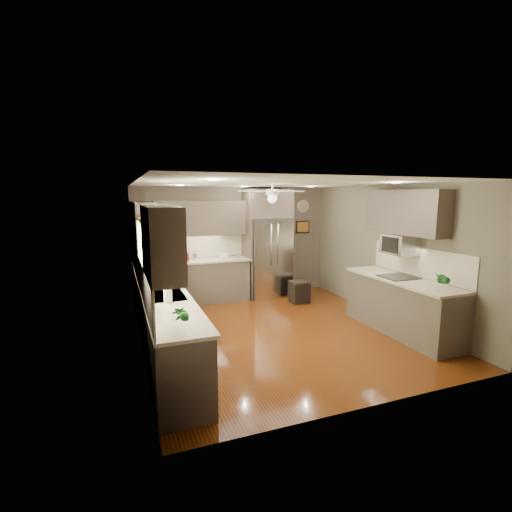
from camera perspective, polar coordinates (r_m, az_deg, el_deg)
floor at (r=6.55m, az=3.42°, el=-11.37°), size 5.00×5.00×0.00m
ceiling at (r=6.13m, az=3.64°, el=11.07°), size 5.00×5.00×0.00m
wall_back at (r=8.53m, az=-3.37°, el=2.14°), size 4.50×0.00×4.50m
wall_front at (r=4.12m, az=18.00°, el=-6.04°), size 4.50×0.00×4.50m
wall_left at (r=5.69m, az=-17.63°, el=-1.86°), size 0.00×5.00×5.00m
wall_right at (r=7.42m, az=19.58°, el=0.55°), size 0.00×5.00×5.00m
canister_a at (r=7.99m, az=-10.62°, el=-0.15°), size 0.11×0.11×0.16m
canister_b at (r=8.05m, az=-9.39°, el=-0.12°), size 0.10×0.10×0.15m
soap_bottle at (r=5.64m, az=-15.75°, el=-4.09°), size 0.11×0.11×0.19m
potted_plant_left at (r=3.95m, az=-11.52°, el=-8.79°), size 0.17×0.13×0.31m
potted_plant_right at (r=6.12m, az=26.61°, el=-3.09°), size 0.19×0.16×0.32m
bowl at (r=8.16m, az=-4.85°, el=-0.22°), size 0.21×0.21×0.05m
left_run at (r=6.04m, az=-14.52°, el=-8.58°), size 0.65×4.70×1.45m
back_run at (r=8.20m, az=-7.55°, el=-3.65°), size 1.85×0.65×1.45m
uppers at (r=6.56m, az=-4.94°, el=5.44°), size 4.50×4.70×0.95m
window at (r=5.15m, az=-17.14°, el=0.42°), size 0.05×1.12×0.92m
sink at (r=5.31m, az=-13.68°, el=-6.28°), size 0.50×0.70×0.32m
refrigerator at (r=8.46m, az=1.86°, el=1.67°), size 1.06×0.75×2.45m
right_run at (r=6.78m, az=21.52°, el=-6.97°), size 0.70×2.20×1.45m
microwave at (r=6.83m, az=21.22°, el=1.70°), size 0.43×0.55×0.34m
ceiling_fan at (r=6.40m, az=2.51°, el=9.50°), size 1.18×1.18×0.32m
recessed_lights at (r=6.48m, az=1.83°, el=10.93°), size 2.84×3.14×0.01m
wall_clock at (r=9.13m, az=7.24°, el=7.59°), size 0.30×0.03×0.30m
framed_print at (r=9.16m, az=7.20°, el=4.46°), size 0.36×0.03×0.30m
stool at (r=8.15m, az=6.64°, el=-5.49°), size 0.39×0.39×0.46m
paper_towel at (r=4.91m, az=-13.42°, el=-5.44°), size 0.11×0.11×0.27m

